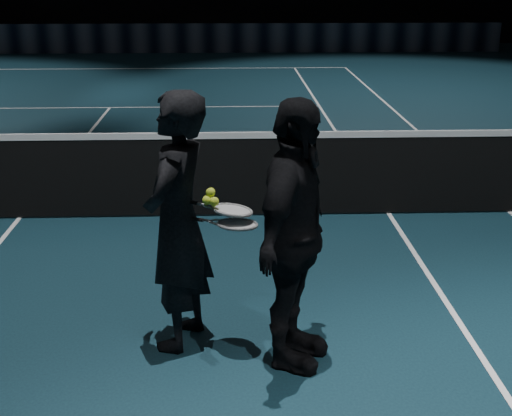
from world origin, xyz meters
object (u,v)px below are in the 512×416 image
at_px(player_b, 293,237).
at_px(tennis_balls, 211,198).
at_px(player_a, 177,222).
at_px(racket_lower, 237,224).
at_px(racket_upper, 232,210).

bearing_deg(player_b, tennis_balls, 90.25).
distance_m(player_a, racket_lower, 0.45).
distance_m(racket_lower, racket_upper, 0.11).
height_order(player_b, racket_upper, player_b).
distance_m(player_b, racket_upper, 0.47).
bearing_deg(racket_upper, player_b, -9.08).
bearing_deg(tennis_balls, racket_lower, -22.85).
distance_m(player_b, racket_lower, 0.40).
bearing_deg(tennis_balls, player_a, 159.74).
bearing_deg(racket_upper, player_a, -178.29).
relative_size(player_b, racket_upper, 2.75).
relative_size(player_b, racket_lower, 2.75).
xyz_separation_m(racket_lower, tennis_balls, (-0.18, 0.08, 0.16)).
bearing_deg(racket_upper, racket_lower, -42.66).
bearing_deg(racket_lower, player_a, -180.00).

